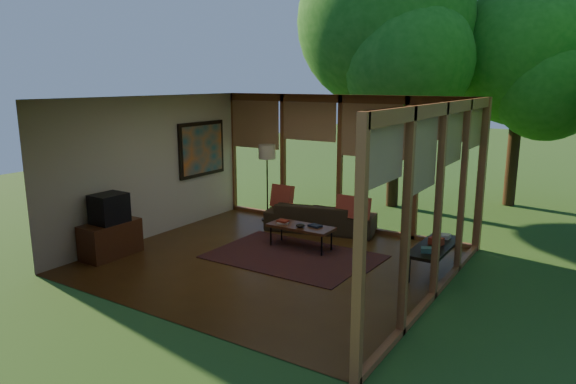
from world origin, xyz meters
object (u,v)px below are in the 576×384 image
Objects in this scene: television at (109,208)px; floor_lamp at (267,156)px; media_cabinet at (111,239)px; sofa at (315,217)px; side_console at (430,247)px; coffee_table at (301,227)px.

floor_lamp is at bearing 74.68° from television.
floor_lamp reaches higher than television.
media_cabinet is 0.61× the size of floor_lamp.
television is (-2.16, -3.26, 0.57)m from sofa.
side_console is (2.69, -1.05, 0.13)m from sofa.
coffee_table is (2.53, 2.11, -0.46)m from television.
media_cabinet is 0.55m from television.
media_cabinet reaches higher than side_console.
television is 5.35m from side_console.
floor_lamp is (-1.24, 0.11, 1.12)m from sofa.
sofa is 1.17× the size of floor_lamp.
media_cabinet reaches higher than coffee_table.
floor_lamp is 4.21m from side_console.
side_console is at bearing -16.46° from floor_lamp.
side_console is (3.93, -1.16, -1.00)m from floor_lamp.
floor_lamp is at bearing -20.40° from sofa.
coffee_table is (2.55, 2.11, 0.09)m from media_cabinet.
media_cabinet is at bearing -140.32° from coffee_table.
television is (0.02, 0.00, 0.55)m from media_cabinet.
coffee_table is at bearing -177.68° from side_console.
media_cabinet is (-2.18, -3.26, 0.02)m from sofa.
floor_lamp is at bearing 141.96° from coffee_table.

